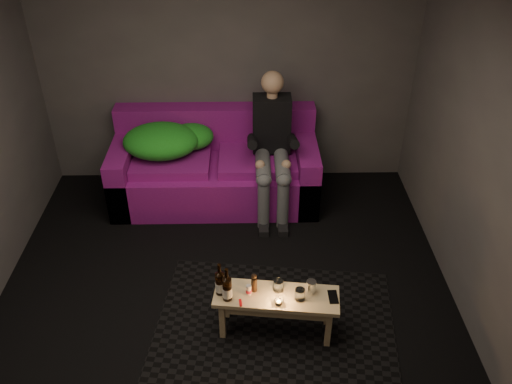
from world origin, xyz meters
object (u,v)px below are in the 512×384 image
coffee_table (276,302)px  beer_bottle_a (220,283)px  sofa (216,169)px  person (272,143)px  beer_bottle_b (227,288)px  steel_cup (311,287)px

coffee_table → beer_bottle_a: (-0.44, 0.03, 0.18)m
sofa → coffee_table: sofa is taller
sofa → beer_bottle_a: sofa is taller
person → beer_bottle_b: bearing=-102.9°
coffee_table → steel_cup: bearing=6.9°
beer_bottle_a → steel_cup: (0.71, 0.00, -0.06)m
person → coffee_table: (-0.04, -1.81, -0.42)m
beer_bottle_b → steel_cup: bearing=5.6°
sofa → beer_bottle_b: sofa is taller
person → steel_cup: bearing=-82.6°
beer_bottle_a → person: bearing=74.9°
sofa → coffee_table: bearing=-74.2°
coffee_table → steel_cup: size_ratio=9.41×
beer_bottle_b → steel_cup: (0.65, 0.06, -0.06)m
beer_bottle_b → steel_cup: size_ratio=2.83×
person → coffee_table: 1.86m
sofa → steel_cup: 2.13m
person → beer_bottle_b: (-0.42, -1.84, -0.24)m
person → beer_bottle_a: (-0.48, -1.78, -0.24)m
sofa → beer_bottle_a: 1.97m
coffee_table → beer_bottle_b: 0.43m
person → beer_bottle_a: 1.86m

